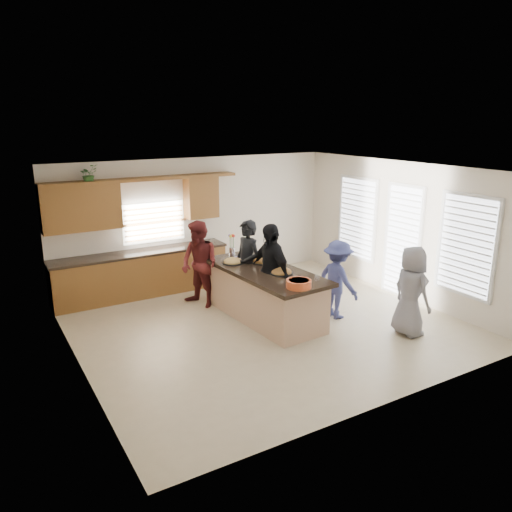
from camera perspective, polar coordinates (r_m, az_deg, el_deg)
floor at (r=9.16m, az=1.20°, el=-7.88°), size 6.50×6.50×0.00m
room_shell at (r=8.58m, az=1.28°, el=3.84°), size 6.52×6.02×2.81m
back_cabinetry at (r=10.66m, az=-13.36°, el=0.31°), size 4.08×0.66×2.46m
right_wall_glazing at (r=10.62m, az=16.59°, el=2.42°), size 0.06×4.00×2.25m
island at (r=9.31m, az=1.00°, el=-4.47°), size 1.33×2.77×0.95m
platter_front at (r=8.91m, az=2.94°, el=-1.87°), size 0.41×0.41×0.17m
platter_mid at (r=9.57m, az=0.77°, el=-0.60°), size 0.43×0.43×0.17m
platter_back at (r=9.54m, az=-2.66°, el=-0.67°), size 0.40×0.40×0.16m
salad_bowl at (r=8.21m, az=4.91°, el=-3.12°), size 0.42×0.42×0.13m
clear_cup at (r=8.61m, az=6.99°, el=-2.47°), size 0.09×0.09×0.09m
plate_stack at (r=9.79m, az=-1.91°, el=-0.25°), size 0.20×0.20×0.05m
flower_vase at (r=10.02m, az=-2.76°, el=1.36°), size 0.14×0.14×0.44m
potted_plant at (r=10.23m, az=-18.59°, el=8.85°), size 0.42×0.40×0.37m
woman_left_back at (r=9.62m, az=-1.00°, el=-1.08°), size 0.52×0.70×1.77m
woman_left_mid at (r=9.84m, az=-6.46°, el=-0.96°), size 0.89×1.01×1.72m
woman_left_front at (r=9.09m, az=1.65°, el=-1.91°), size 0.48×1.09×1.83m
woman_right_back at (r=9.38m, az=9.30°, el=-2.67°), size 0.62×1.00×1.48m
woman_right_front at (r=8.92m, az=17.30°, el=-3.85°), size 0.55×0.80×1.58m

